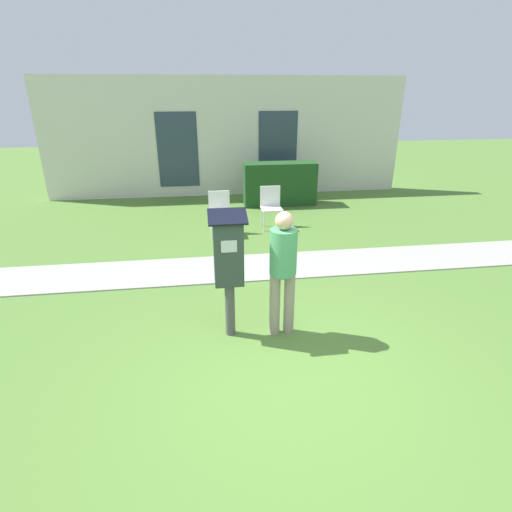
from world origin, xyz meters
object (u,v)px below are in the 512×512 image
Objects in this scene: parking_meter at (229,259)px; person_standing at (283,265)px; outdoor_chair_middle at (271,204)px; outdoor_chair_left at (220,209)px.

person_standing is at bearing -5.25° from parking_meter.
person_standing reaches higher than outdoor_chair_middle.
person_standing is 3.93m from outdoor_chair_left.
parking_meter is at bearing -92.65° from outdoor_chair_middle.
outdoor_chair_left is at bearing 88.68° from parking_meter.
outdoor_chair_left is at bearing 108.10° from person_standing.
parking_meter is 0.64m from person_standing.
person_standing is at bearing -94.25° from outdoor_chair_left.
parking_meter is at bearing -175.20° from person_standing.
outdoor_chair_left is 1.18m from outdoor_chair_middle.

